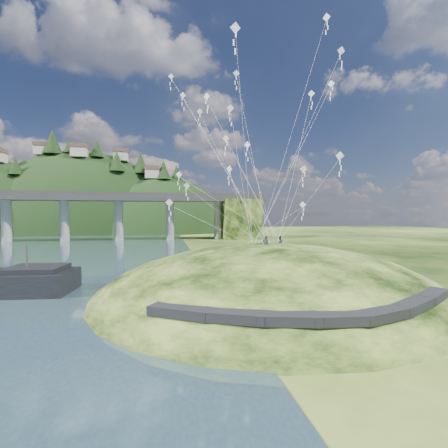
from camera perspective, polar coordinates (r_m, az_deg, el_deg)
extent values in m
plane|color=black|center=(28.08, -5.85, -14.88)|extent=(320.00, 320.00, 0.00)
ellipsoid|color=black|center=(32.08, 8.74, -15.54)|extent=(36.00, 32.00, 13.00)
cube|color=black|center=(19.75, -8.16, -16.01)|extent=(4.32, 3.62, 0.71)
cube|color=black|center=(18.57, 1.83, -16.96)|extent=(4.10, 2.97, 0.61)
cube|color=black|center=(18.56, 12.05, -17.04)|extent=(3.85, 2.37, 0.62)
cube|color=black|center=(19.52, 21.06, -16.29)|extent=(3.62, 1.83, 0.66)
cube|color=black|center=(21.36, 27.82, -14.77)|extent=(3.82, 2.27, 0.68)
cube|color=black|center=(23.93, 32.09, -12.80)|extent=(4.11, 2.97, 0.71)
cube|color=black|center=(27.05, 34.52, -11.10)|extent=(4.26, 3.43, 0.66)
cube|color=#2D2B2B|center=(111.89, -36.40, 4.72)|extent=(160.00, 0.40, 1.20)
cylinder|color=gray|center=(106.76, -36.09, 0.64)|extent=(2.60, 2.60, 13.00)
cylinder|color=gray|center=(101.20, -28.11, 0.73)|extent=(2.60, 2.60, 13.00)
cylinder|color=gray|center=(97.81, -19.39, 0.82)|extent=(2.60, 2.60, 13.00)
cylinder|color=gray|center=(96.80, -10.27, 0.88)|extent=(2.60, 2.60, 13.00)
cylinder|color=gray|center=(98.26, -1.19, 0.92)|extent=(2.60, 2.60, 13.00)
cube|color=black|center=(99.83, 3.05, 0.94)|extent=(12.00, 11.00, 13.00)
ellipsoid|color=black|center=(157.96, -24.88, -3.44)|extent=(96.00, 68.00, 88.00)
ellipsoid|color=black|center=(145.93, -12.09, -5.31)|extent=(76.00, 56.00, 72.00)
cone|color=black|center=(146.37, -34.90, 9.07)|extent=(5.29, 5.29, 6.96)
cone|color=black|center=(152.37, -29.87, 13.40)|extent=(8.01, 8.01, 10.54)
cone|color=black|center=(149.53, -27.32, 13.14)|extent=(4.97, 4.97, 6.54)
cone|color=black|center=(144.67, -23.06, 13.10)|extent=(5.83, 5.83, 7.67)
cone|color=black|center=(137.21, -19.74, 11.18)|extent=(6.47, 6.47, 8.51)
cone|color=black|center=(143.07, -15.59, 11.09)|extent=(7.13, 7.13, 9.38)
cone|color=black|center=(137.25, -11.47, 10.10)|extent=(6.56, 6.56, 8.63)
cone|color=black|center=(142.86, -9.06, 9.71)|extent=(4.88, 4.88, 6.42)
cube|color=beige|center=(156.53, -31.26, 11.85)|extent=(6.00, 5.00, 4.00)
cube|color=brown|center=(157.04, -31.28, 12.82)|extent=(6.40, 5.40, 1.60)
cube|color=beige|center=(143.73, -25.86, 12.16)|extent=(6.00, 5.00, 4.00)
cube|color=brown|center=(144.25, -25.87, 13.22)|extent=(6.40, 5.40, 1.60)
cube|color=beige|center=(146.46, -19.04, 12.01)|extent=(6.00, 5.00, 4.00)
cube|color=brown|center=(146.96, -19.05, 13.05)|extent=(6.40, 5.40, 1.60)
cube|color=beige|center=(138.05, -13.51, 9.20)|extent=(6.00, 5.00, 4.00)
cube|color=brown|center=(138.42, -13.52, 10.31)|extent=(6.40, 5.40, 1.60)
cube|color=black|center=(36.36, -32.17, -7.21)|extent=(5.65, 4.87, 0.52)
cylinder|color=#2D2B2B|center=(36.60, -33.43, -5.38)|extent=(0.21, 0.21, 2.62)
cube|color=#3B2018|center=(32.55, -10.29, -11.78)|extent=(13.35, 4.24, 0.33)
cylinder|color=#3B2018|center=(32.11, -20.50, -12.49)|extent=(0.28, 0.28, 0.94)
cylinder|color=#3B2018|center=(32.24, -15.35, -12.38)|extent=(0.28, 0.28, 0.94)
cylinder|color=#3B2018|center=(32.61, -10.29, -12.18)|extent=(0.28, 0.28, 0.94)
cylinder|color=#3B2018|center=(33.22, -5.38, -11.90)|extent=(0.28, 0.28, 0.94)
cylinder|color=#3B2018|center=(34.05, -0.69, -11.55)|extent=(0.28, 0.28, 0.94)
imported|color=#23252F|center=(31.04, 7.97, -2.19)|extent=(0.79, 0.72, 1.82)
imported|color=#23252F|center=(34.15, 10.56, -2.23)|extent=(0.87, 0.72, 1.65)
cube|color=white|center=(35.19, 1.21, 21.22)|extent=(0.80, 0.24, 0.79)
cube|color=white|center=(35.01, 1.21, 20.34)|extent=(0.10, 0.03, 0.46)
cube|color=white|center=(34.83, 1.21, 19.46)|extent=(0.10, 0.03, 0.46)
cube|color=white|center=(34.66, 1.21, 18.57)|extent=(0.10, 0.03, 0.46)
cube|color=white|center=(34.35, -10.38, 4.04)|extent=(0.88, 0.26, 0.86)
cube|color=white|center=(34.33, -10.37, 3.00)|extent=(0.12, 0.05, 0.51)
cube|color=white|center=(34.32, -10.37, 1.97)|extent=(0.12, 0.05, 0.51)
cube|color=white|center=(34.33, -10.36, 0.93)|extent=(0.12, 0.05, 0.51)
cube|color=white|center=(37.28, 14.76, 3.59)|extent=(0.65, 0.50, 0.77)
cube|color=white|center=(37.26, 14.75, 2.74)|extent=(0.10, 0.06, 0.45)
cube|color=white|center=(37.26, 14.74, 1.89)|extent=(0.10, 0.06, 0.45)
cube|color=white|center=(37.26, 14.74, 1.04)|extent=(0.10, 0.06, 0.45)
cube|color=white|center=(37.81, 0.34, 15.98)|extent=(0.88, 0.27, 0.87)
cube|color=white|center=(37.66, 0.34, 15.05)|extent=(0.11, 0.07, 0.51)
cube|color=white|center=(37.52, 0.34, 14.12)|extent=(0.11, 0.07, 0.51)
cube|color=white|center=(37.39, 0.34, 13.18)|extent=(0.11, 0.07, 0.51)
cube|color=white|center=(42.21, 2.35, 26.76)|extent=(0.83, 0.30, 0.80)
cube|color=white|center=(41.96, 2.35, 26.03)|extent=(0.11, 0.04, 0.48)
cube|color=white|center=(41.72, 2.34, 25.29)|extent=(0.11, 0.04, 0.48)
cube|color=white|center=(41.49, 2.34, 24.54)|extent=(0.11, 0.04, 0.48)
cube|color=white|center=(37.85, -4.64, 20.56)|extent=(0.71, 0.20, 0.69)
cube|color=white|center=(37.69, -4.64, 19.85)|extent=(0.09, 0.04, 0.41)
cube|color=white|center=(37.54, -4.64, 19.12)|extent=(0.09, 0.04, 0.41)
cube|color=white|center=(37.39, -4.64, 18.39)|extent=(0.09, 0.04, 0.41)
cube|color=white|center=(37.57, 1.01, 10.47)|extent=(0.80, 0.31, 0.83)
cube|color=white|center=(37.48, 1.01, 9.58)|extent=(0.10, 0.07, 0.48)
cube|color=white|center=(37.41, 1.01, 8.69)|extent=(0.10, 0.07, 0.48)
cube|color=white|center=(37.34, 1.01, 7.79)|extent=(0.10, 0.07, 0.48)
cube|color=white|center=(38.97, 19.73, 23.84)|extent=(0.62, 0.53, 0.78)
cube|color=white|center=(38.76, 19.72, 23.08)|extent=(0.10, 0.07, 0.45)
cube|color=white|center=(38.57, 19.71, 22.32)|extent=(0.10, 0.07, 0.45)
cube|color=white|center=(38.37, 19.70, 21.54)|extent=(0.10, 0.07, 0.45)
cube|color=white|center=(33.24, 18.95, 33.21)|extent=(0.52, 0.46, 0.64)
cube|color=white|center=(33.00, 18.94, 32.52)|extent=(0.08, 0.05, 0.38)
cube|color=white|center=(32.76, 18.93, 31.82)|extent=(0.08, 0.05, 0.38)
cube|color=white|center=(32.53, 18.92, 31.10)|extent=(0.08, 0.05, 0.38)
cube|color=white|center=(39.52, 16.30, 22.73)|extent=(0.65, 0.50, 0.76)
cube|color=white|center=(39.32, 16.29, 21.98)|extent=(0.10, 0.05, 0.45)
cube|color=white|center=(39.14, 16.29, 21.22)|extent=(0.10, 0.05, 0.45)
cube|color=white|center=(38.95, 16.28, 20.45)|extent=(0.10, 0.05, 0.45)
cube|color=white|center=(35.32, 4.49, 14.81)|extent=(0.61, 0.51, 0.74)
cube|color=white|center=(35.21, 4.48, 13.95)|extent=(0.10, 0.05, 0.44)
cube|color=white|center=(35.10, 4.48, 13.09)|extent=(0.10, 0.05, 0.44)
cube|color=white|center=(35.00, 4.48, 12.23)|extent=(0.10, 0.05, 0.44)
cube|color=white|center=(41.72, -10.06, 25.96)|extent=(0.68, 0.16, 0.68)
cube|color=white|center=(41.52, -10.05, 25.35)|extent=(0.09, 0.02, 0.40)
cube|color=white|center=(41.33, -10.05, 24.73)|extent=(0.09, 0.02, 0.40)
cube|color=white|center=(41.15, -10.04, 24.11)|extent=(0.09, 0.02, 0.40)
cube|color=white|center=(37.26, -7.83, 23.15)|extent=(0.69, 0.15, 0.69)
cube|color=white|center=(37.08, -7.82, 22.44)|extent=(0.09, 0.04, 0.40)
cube|color=white|center=(36.91, -7.82, 21.73)|extent=(0.09, 0.04, 0.40)
cube|color=white|center=(36.75, -7.82, 21.01)|extent=(0.09, 0.04, 0.40)
cube|color=white|center=(37.14, -7.09, 7.29)|extent=(0.75, 0.25, 0.74)
cube|color=white|center=(37.09, -7.09, 6.47)|extent=(0.10, 0.05, 0.44)
cube|color=white|center=(37.05, -7.09, 5.64)|extent=(0.10, 0.05, 0.44)
cube|color=white|center=(37.02, -7.08, 4.82)|extent=(0.10, 0.05, 0.44)
cube|color=white|center=(37.46, 21.42, 28.37)|extent=(0.83, 0.30, 0.80)
cube|color=white|center=(37.20, 21.41, 27.56)|extent=(0.11, 0.05, 0.48)
cube|color=white|center=(36.95, 21.40, 26.74)|extent=(0.11, 0.05, 0.48)
cube|color=white|center=(36.71, 21.39, 25.91)|extent=(0.11, 0.05, 0.48)
cube|color=white|center=(33.36, 14.92, 10.05)|extent=(0.79, 0.29, 0.76)
cube|color=white|center=(33.29, 14.92, 9.10)|extent=(0.10, 0.06, 0.46)
cube|color=white|center=(33.22, 14.91, 8.14)|extent=(0.10, 0.06, 0.46)
cube|color=white|center=(33.16, 14.90, 7.18)|extent=(0.10, 0.06, 0.46)
cube|color=white|center=(34.85, -8.57, 9.31)|extent=(0.69, 0.26, 0.71)
cube|color=white|center=(34.79, -8.57, 8.48)|extent=(0.09, 0.06, 0.42)
cube|color=white|center=(34.73, -8.57, 7.65)|extent=(0.09, 0.06, 0.42)
cube|color=white|center=(34.68, -8.56, 6.82)|extent=(0.09, 0.06, 0.42)
cube|color=white|center=(34.33, -3.30, 23.08)|extent=(0.51, 0.58, 0.73)
cube|color=white|center=(34.15, -3.30, 22.27)|extent=(0.09, 0.07, 0.42)
cube|color=white|center=(33.97, -3.30, 21.45)|extent=(0.09, 0.07, 0.42)
cube|color=white|center=(33.80, -3.30, 20.63)|extent=(0.09, 0.07, 0.42)
cube|color=white|center=(28.06, 2.17, 33.28)|extent=(0.83, 0.25, 0.81)
cube|color=white|center=(27.76, 2.17, 32.25)|extent=(0.11, 0.04, 0.48)
cube|color=white|center=(27.47, 2.17, 31.20)|extent=(0.11, 0.04, 0.48)
cube|color=white|center=(27.19, 2.17, 30.12)|extent=(0.11, 0.04, 0.48)
cube|color=white|center=(32.43, 21.20, 12.02)|extent=(0.85, 0.24, 0.84)
cube|color=white|center=(32.33, 21.19, 10.97)|extent=(0.11, 0.03, 0.49)
cube|color=white|center=(32.24, 21.17, 9.91)|extent=(0.11, 0.03, 0.49)
cube|color=white|center=(32.16, 21.16, 8.85)|extent=(0.11, 0.03, 0.49)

